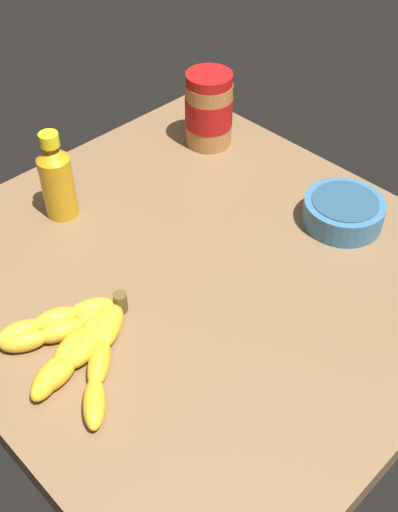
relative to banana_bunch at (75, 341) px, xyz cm
name	(u,v)px	position (x,y,z in cm)	size (l,w,h in cm)	color
ground_plane	(195,275)	(22.95, 0.37, -3.84)	(74.94, 78.97, 4.60)	brown
banana_bunch	(75,341)	(0.00, 0.00, 0.00)	(19.74, 22.22, 3.30)	gold
peanut_butter_jar	(209,110)	(48.82, 23.28, 5.56)	(9.04, 9.04, 14.44)	#B27238
honey_bottle	(57,179)	(15.72, 25.31, 5.61)	(5.44, 5.44, 15.69)	orange
small_bowl	(343,211)	(47.64, -9.45, 0.81)	(13.32, 13.32, 4.57)	teal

